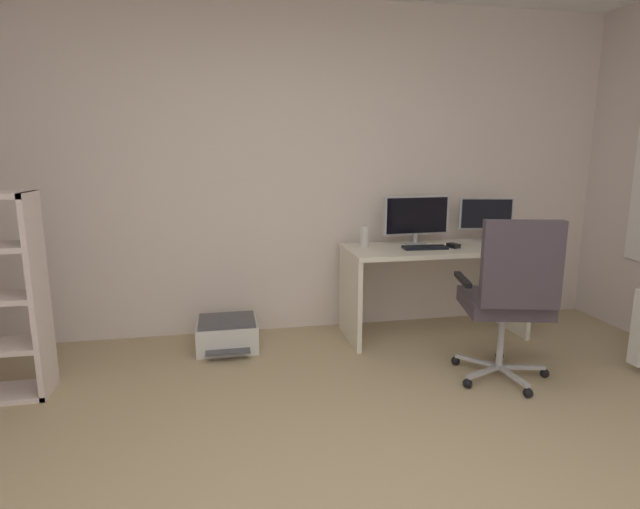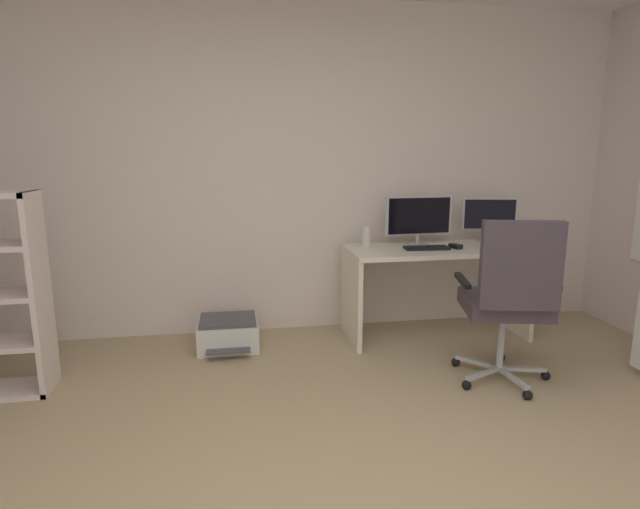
# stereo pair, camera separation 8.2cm
# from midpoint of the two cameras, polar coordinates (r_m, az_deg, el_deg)

# --- Properties ---
(wall_back) EXTENTS (5.58, 0.10, 2.62)m
(wall_back) POSITION_cam_midpoint_polar(r_m,az_deg,el_deg) (4.12, -5.16, 9.37)
(wall_back) COLOR silver
(wall_back) RESTS_ON ground
(desk) EXTENTS (1.41, 0.61, 0.72)m
(desk) POSITION_cam_midpoint_polar(r_m,az_deg,el_deg) (4.11, 12.20, -1.79)
(desk) COLOR white
(desk) RESTS_ON ground
(monitor_main) EXTENTS (0.56, 0.18, 0.39)m
(monitor_main) POSITION_cam_midpoint_polar(r_m,az_deg,el_deg) (4.12, 10.29, 4.21)
(monitor_main) COLOR #B2B5B7
(monitor_main) RESTS_ON desk
(monitor_secondary) EXTENTS (0.44, 0.18, 0.37)m
(monitor_secondary) POSITION_cam_midpoint_polar(r_m,az_deg,el_deg) (4.38, 17.76, 4.17)
(monitor_secondary) COLOR #B2B5B7
(monitor_secondary) RESTS_ON desk
(keyboard) EXTENTS (0.35, 0.15, 0.02)m
(keyboard) POSITION_cam_midpoint_polar(r_m,az_deg,el_deg) (3.97, 11.21, 0.78)
(keyboard) COLOR black
(keyboard) RESTS_ON desk
(computer_mouse) EXTENTS (0.09, 0.11, 0.03)m
(computer_mouse) POSITION_cam_midpoint_polar(r_m,az_deg,el_deg) (4.06, 14.32, 0.98)
(computer_mouse) COLOR black
(computer_mouse) RESTS_ON desk
(desktop_speaker) EXTENTS (0.07, 0.07, 0.17)m
(desktop_speaker) POSITION_cam_midpoint_polar(r_m,az_deg,el_deg) (3.96, 4.47, 2.03)
(desktop_speaker) COLOR silver
(desktop_speaker) RESTS_ON desk
(office_chair) EXTENTS (0.64, 0.64, 1.08)m
(office_chair) POSITION_cam_midpoint_polar(r_m,az_deg,el_deg) (3.32, 20.02, -4.13)
(office_chair) COLOR #B7BABC
(office_chair) RESTS_ON ground
(printer) EXTENTS (0.45, 0.47, 0.23)m
(printer) POSITION_cam_midpoint_polar(r_m,az_deg,el_deg) (3.91, -11.05, -8.82)
(printer) COLOR silver
(printer) RESTS_ON ground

